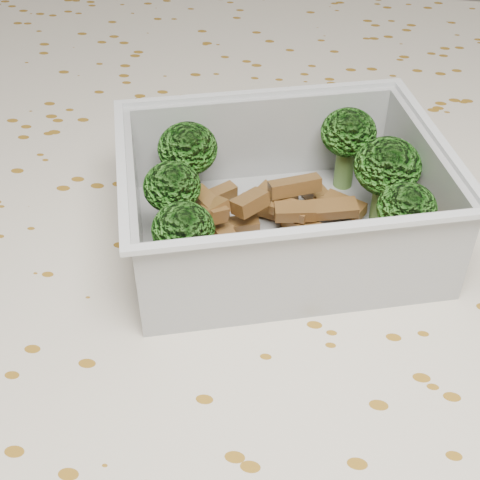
# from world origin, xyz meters

# --- Properties ---
(dining_table) EXTENTS (1.40, 0.90, 0.75)m
(dining_table) POSITION_xyz_m (0.00, 0.00, 0.67)
(dining_table) COLOR brown
(dining_table) RESTS_ON ground
(tablecloth) EXTENTS (1.46, 0.96, 0.19)m
(tablecloth) POSITION_xyz_m (0.00, 0.00, 0.72)
(tablecloth) COLOR beige
(tablecloth) RESTS_ON dining_table
(lunch_container) EXTENTS (0.23, 0.21, 0.07)m
(lunch_container) POSITION_xyz_m (0.01, 0.04, 0.78)
(lunch_container) COLOR silver
(lunch_container) RESTS_ON tablecloth
(broccoli_florets) EXTENTS (0.17, 0.15, 0.06)m
(broccoli_florets) POSITION_xyz_m (0.02, 0.05, 0.80)
(broccoli_florets) COLOR #608C3F
(broccoli_florets) RESTS_ON lunch_container
(meat_pile) EXTENTS (0.12, 0.09, 0.03)m
(meat_pile) POSITION_xyz_m (0.00, 0.05, 0.77)
(meat_pile) COLOR brown
(meat_pile) RESTS_ON lunch_container
(sausage) EXTENTS (0.16, 0.07, 0.02)m
(sausage) POSITION_xyz_m (0.03, -0.00, 0.78)
(sausage) COLOR #B44B14
(sausage) RESTS_ON lunch_container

